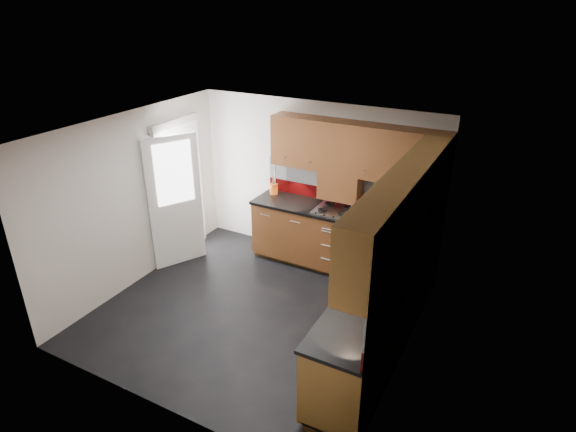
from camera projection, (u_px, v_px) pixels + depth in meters
The scene contains 14 objects.
room at pixel (253, 206), 5.62m from camera, with size 4.00×3.80×2.64m.
base_cabinets at pixel (355, 277), 6.18m from camera, with size 2.70×3.20×0.95m.
countertop at pixel (356, 244), 5.98m from camera, with size 2.72×3.22×0.04m.
backsplash at pixel (381, 220), 5.94m from camera, with size 2.70×3.20×0.54m.
upper_cabinets at pixel (377, 175), 5.58m from camera, with size 2.50×3.20×0.72m.
extractor_hood at pixel (341, 185), 6.83m from camera, with size 0.60×0.33×0.40m, color #562913.
glass_cabinet at pixel (425, 172), 5.59m from camera, with size 0.32×0.80×0.66m.
back_door at pixel (179, 194), 7.17m from camera, with size 0.42×1.19×2.04m.
gas_hob at pixel (335, 210), 6.83m from camera, with size 0.58×0.51×0.05m.
utensil_pot at pixel (274, 188), 7.40m from camera, with size 0.13×0.13×0.45m.
toaster at pixel (361, 208), 6.73m from camera, with size 0.25×0.16×0.18m.
food_processor at pixel (410, 231), 5.98m from camera, with size 0.16×0.16×0.27m.
paper_towel at pixel (393, 268), 5.20m from camera, with size 0.11×0.11×0.24m, color white.
orange_cloth at pixel (405, 239), 6.05m from camera, with size 0.15×0.13×0.02m, color orange.
Camera 1 is at (2.78, -4.35, 3.75)m, focal length 30.00 mm.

